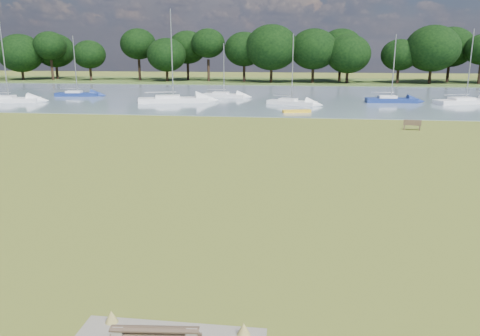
# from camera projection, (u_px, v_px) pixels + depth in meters

# --- Properties ---
(ground) EXTENTS (220.00, 220.00, 0.00)m
(ground) POSITION_uv_depth(u_px,v_px,m) (243.00, 181.00, 22.80)
(ground) COLOR olive
(river) EXTENTS (220.00, 40.00, 0.10)m
(river) POSITION_uv_depth(u_px,v_px,m) (281.00, 97.00, 63.17)
(river) COLOR gray
(river) RESTS_ON ground
(far_bank) EXTENTS (220.00, 20.00, 0.40)m
(far_bank) POSITION_uv_depth(u_px,v_px,m) (287.00, 82.00, 92.00)
(far_bank) COLOR #4C6626
(far_bank) RESTS_ON ground
(riverbank_bench) EXTENTS (1.39, 0.62, 0.83)m
(riverbank_bench) POSITION_uv_depth(u_px,v_px,m) (412.00, 125.00, 37.08)
(riverbank_bench) COLOR brown
(riverbank_bench) RESTS_ON ground
(kayak) EXTENTS (2.92, 1.46, 0.28)m
(kayak) POSITION_uv_depth(u_px,v_px,m) (297.00, 111.00, 46.98)
(kayak) COLOR yellow
(kayak) RESTS_ON river
(tree_line) EXTENTS (131.78, 8.75, 10.59)m
(tree_line) POSITION_uv_depth(u_px,v_px,m) (263.00, 49.00, 87.17)
(tree_line) COLOR black
(tree_line) RESTS_ON far_bank
(sailboat_0) EXTENTS (5.92, 2.24, 7.92)m
(sailboat_0) POSITION_uv_depth(u_px,v_px,m) (77.00, 93.00, 63.29)
(sailboat_0) COLOR navy
(sailboat_0) RESTS_ON river
(sailboat_1) EXTENTS (8.54, 4.55, 10.68)m
(sailboat_1) POSITION_uv_depth(u_px,v_px,m) (172.00, 98.00, 55.87)
(sailboat_1) COLOR white
(sailboat_1) RESTS_ON river
(sailboat_2) EXTENTS (6.02, 2.09, 7.85)m
(sailboat_2) POSITION_uv_depth(u_px,v_px,m) (391.00, 98.00, 55.68)
(sailboat_2) COLOR navy
(sailboat_2) RESTS_ON river
(sailboat_3) EXTENTS (5.86, 3.57, 7.85)m
(sailboat_3) POSITION_uv_depth(u_px,v_px,m) (291.00, 101.00, 53.72)
(sailboat_3) COLOR white
(sailboat_3) RESTS_ON river
(sailboat_5) EXTENTS (5.86, 2.38, 6.91)m
(sailboat_5) POSITION_uv_depth(u_px,v_px,m) (224.00, 94.00, 61.78)
(sailboat_5) COLOR white
(sailboat_5) RESTS_ON river
(sailboat_6) EXTENTS (7.72, 4.65, 8.45)m
(sailboat_6) POSITION_uv_depth(u_px,v_px,m) (465.00, 100.00, 54.56)
(sailboat_6) COLOR white
(sailboat_6) RESTS_ON river
(sailboat_7) EXTENTS (7.23, 3.29, 9.63)m
(sailboat_7) POSITION_uv_depth(u_px,v_px,m) (8.00, 98.00, 56.04)
(sailboat_7) COLOR white
(sailboat_7) RESTS_ON river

